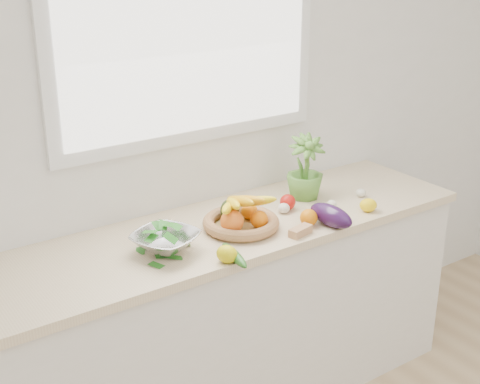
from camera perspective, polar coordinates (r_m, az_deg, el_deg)
back_wall at (r=2.95m, az=-4.38°, el=7.10°), size 4.50×0.02×2.70m
counter_cabinet at (r=3.08m, az=-0.99°, el=-10.89°), size 2.20×0.58×0.86m
countertop at (r=2.86m, az=-1.05°, el=-3.26°), size 2.24×0.62×0.04m
window_frame at (r=2.86m, az=-4.45°, el=14.82°), size 1.30×0.03×1.10m
window_pane at (r=2.85m, az=-4.24°, el=14.79°), size 1.18×0.01×0.98m
orange_loose at (r=2.85m, az=5.88°, el=-2.20°), size 0.10×0.10×0.08m
lemon_a at (r=2.54m, az=-1.12°, el=-5.32°), size 0.10×0.11×0.07m
lemon_b at (r=2.91m, az=8.22°, el=-1.92°), size 0.08×0.10×0.07m
lemon_c at (r=3.04m, az=10.89°, el=-1.11°), size 0.10×0.09×0.06m
apple at (r=3.01m, az=4.09°, el=-0.86°), size 0.07×0.07×0.07m
ginger at (r=2.78m, az=5.18°, el=-3.34°), size 0.12×0.07×0.03m
garlic_a at (r=3.06m, az=7.86°, el=-1.04°), size 0.06×0.06×0.04m
garlic_b at (r=2.98m, az=3.75°, el=-1.39°), size 0.06×0.06×0.05m
garlic_c at (r=3.21m, az=10.27°, el=-0.07°), size 0.06×0.06×0.04m
eggplant at (r=2.87m, az=7.77°, el=-2.00°), size 0.10×0.24×0.09m
cucumber at (r=2.56m, az=-0.50°, el=-5.42°), size 0.08×0.22×0.04m
radish at (r=2.59m, az=-0.52°, el=-5.24°), size 0.03×0.03×0.03m
potted_herb at (r=3.12m, az=5.59°, el=2.00°), size 0.22×0.22×0.32m
fruit_basket at (r=2.81m, az=0.03°, el=-2.25°), size 0.35×0.35×0.18m
colander_with_spinach at (r=2.62m, az=-6.40°, el=-3.86°), size 0.33×0.33×0.13m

